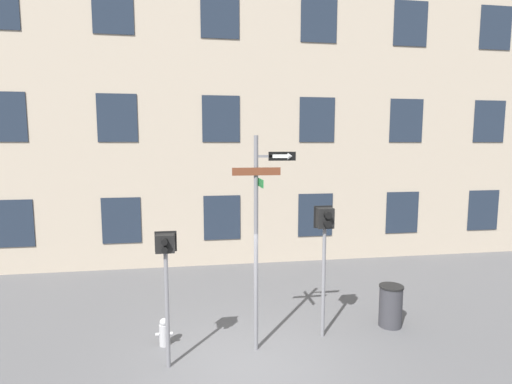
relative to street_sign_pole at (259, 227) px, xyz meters
name	(u,v)px	position (x,y,z in m)	size (l,w,h in m)	color
ground_plane	(247,367)	(-0.33, -0.65, -2.64)	(60.00, 60.00, 0.00)	#515154
building_facade	(220,69)	(-0.33, 6.35, 4.26)	(24.00, 0.63, 13.80)	tan
street_sign_pole	(259,227)	(0.00, 0.00, 0.00)	(1.30, 0.95, 4.49)	slate
pedestrian_signal_left	(166,262)	(-1.85, -0.40, -0.54)	(0.41, 0.40, 2.67)	slate
pedestrian_signal_right	(325,234)	(1.51, 0.34, -0.27)	(0.41, 0.40, 2.97)	slate
fire_hydrant	(164,332)	(-2.00, 0.47, -2.34)	(0.37, 0.21, 0.61)	#A5A5A8
trash_bin	(391,306)	(3.27, 0.58, -2.14)	(0.57, 0.57, 0.99)	#333338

